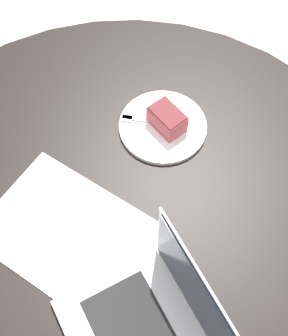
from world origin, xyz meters
TOP-DOWN VIEW (x-y plane):
  - ground_plane at (0.00, 0.00)m, footprint 12.00×12.00m
  - dining_table at (0.00, 0.00)m, footprint 1.36×1.36m
  - paper_document at (0.09, 0.08)m, footprint 0.40×0.29m
  - plate at (0.09, -0.29)m, footprint 0.23×0.23m
  - cake_slice at (0.08, -0.29)m, footprint 0.10×0.08m
  - fork at (0.13, -0.27)m, footprint 0.16×0.09m

SIDE VIEW (x-z plane):
  - ground_plane at x=0.00m, z-range 0.00..0.00m
  - dining_table at x=0.00m, z-range 0.24..0.97m
  - paper_document at x=0.09m, z-range 0.73..0.73m
  - plate at x=0.09m, z-range 0.73..0.74m
  - fork at x=0.13m, z-range 0.74..0.74m
  - cake_slice at x=0.08m, z-range 0.74..0.79m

